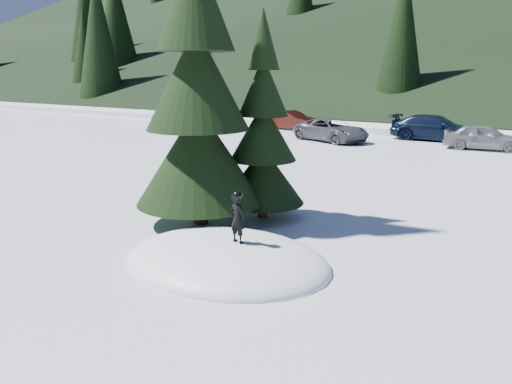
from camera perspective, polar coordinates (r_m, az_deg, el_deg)
The scene contains 10 objects.
ground at distance 10.35m, azimuth -3.37°, elevation -8.01°, with size 200.00×200.00×0.00m, color white.
snow_mound at distance 10.35m, azimuth -3.37°, elevation -8.01°, with size 4.48×3.52×0.96m, color white.
spruce_tall at distance 12.43m, azimuth -6.73°, elevation 11.23°, with size 3.20×3.20×8.60m.
spruce_short at distance 13.05m, azimuth 0.81°, elevation 6.06°, with size 2.20×2.20×5.37m.
child_skier at distance 9.90m, azimuth -2.11°, elevation -3.04°, with size 0.36×0.24×0.99m, color black.
car_0 at distance 35.15m, azimuth -7.35°, elevation 8.19°, with size 1.45×3.60×1.23m, color black.
car_1 at distance 34.32m, azimuth 4.04°, elevation 8.19°, with size 1.35×3.88×1.28m, color #340E09.
car_2 at distance 28.67m, azimuth 8.59°, elevation 7.02°, with size 2.11×4.57×1.27m, color #4E5056.
car_3 at distance 30.40m, azimuth 19.79°, elevation 6.91°, with size 2.02×4.97×1.44m, color black.
car_4 at distance 27.59m, azimuth 24.64°, elevation 5.74°, with size 1.54×3.82×1.30m, color gray.
Camera 1 is at (5.85, -7.65, 3.79)m, focal length 35.00 mm.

